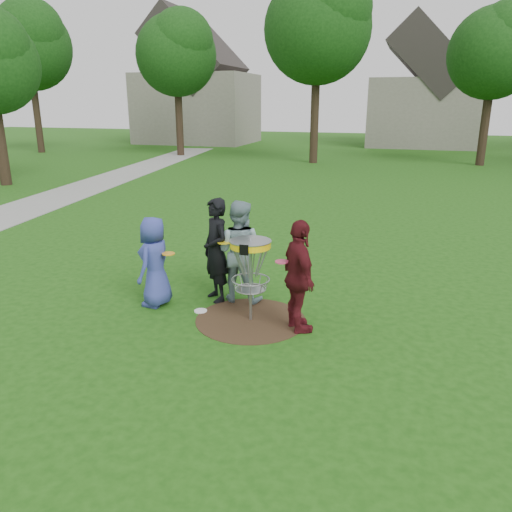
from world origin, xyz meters
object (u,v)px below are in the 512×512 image
(player_blue, at_px, (155,262))
(player_black, at_px, (216,250))
(disc_golf_basket, at_px, (250,260))
(player_grey, at_px, (239,251))
(player_maroon, at_px, (299,277))

(player_blue, distance_m, player_black, 1.07)
(player_black, relative_size, disc_golf_basket, 1.33)
(player_grey, bearing_deg, player_maroon, 144.62)
(player_blue, bearing_deg, player_maroon, 87.64)
(player_black, distance_m, player_maroon, 1.84)
(player_black, distance_m, disc_golf_basket, 1.08)
(player_black, bearing_deg, player_maroon, 19.28)
(player_black, bearing_deg, player_blue, -104.94)
(player_maroon, bearing_deg, player_black, 31.15)
(player_grey, height_order, disc_golf_basket, player_grey)
(player_blue, relative_size, player_maroon, 0.89)
(player_blue, distance_m, player_grey, 1.45)
(player_grey, xyz_separation_m, disc_golf_basket, (0.46, -0.78, 0.12))
(player_blue, height_order, disc_golf_basket, player_blue)
(player_blue, height_order, player_maroon, player_maroon)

